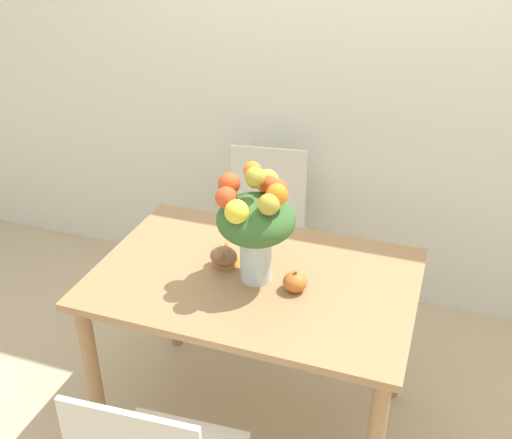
{
  "coord_description": "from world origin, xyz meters",
  "views": [
    {
      "loc": [
        0.63,
        -1.79,
        2.07
      ],
      "look_at": [
        0.01,
        -0.02,
        1.02
      ],
      "focal_mm": 42.0,
      "sensor_mm": 36.0,
      "label": 1
    }
  ],
  "objects_px": {
    "pumpkin": "(295,282)",
    "flower_vase": "(256,220)",
    "dining_chair_near_window": "(264,234)",
    "turkey_figurine": "(225,254)"
  },
  "relations": [
    {
      "from": "flower_vase",
      "to": "pumpkin",
      "type": "height_order",
      "value": "flower_vase"
    },
    {
      "from": "flower_vase",
      "to": "turkey_figurine",
      "type": "relative_size",
      "value": 3.11
    },
    {
      "from": "flower_vase",
      "to": "pumpkin",
      "type": "distance_m",
      "value": 0.27
    },
    {
      "from": "pumpkin",
      "to": "flower_vase",
      "type": "bearing_deg",
      "value": 170.49
    },
    {
      "from": "dining_chair_near_window",
      "to": "turkey_figurine",
      "type": "bearing_deg",
      "value": -90.69
    },
    {
      "from": "pumpkin",
      "to": "turkey_figurine",
      "type": "height_order",
      "value": "turkey_figurine"
    },
    {
      "from": "pumpkin",
      "to": "turkey_figurine",
      "type": "distance_m",
      "value": 0.32
    },
    {
      "from": "turkey_figurine",
      "to": "dining_chair_near_window",
      "type": "bearing_deg",
      "value": 97.05
    },
    {
      "from": "pumpkin",
      "to": "dining_chair_near_window",
      "type": "distance_m",
      "value": 0.98
    },
    {
      "from": "flower_vase",
      "to": "pumpkin",
      "type": "relative_size",
      "value": 5.08
    }
  ]
}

